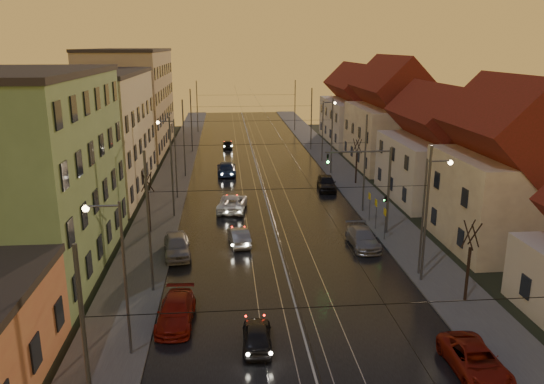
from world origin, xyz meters
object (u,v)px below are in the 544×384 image
object	(u,v)px
driving_car_0	(257,335)
driving_car_1	(239,236)
street_lamp_3	(325,125)
parked_left_3	(177,245)
parked_right_0	(475,361)
parked_right_1	(363,238)
street_lamp_1	(428,205)
street_lamp_0	(118,265)
driving_car_2	(232,203)
parked_right_2	(326,183)
driving_car_3	(227,168)
street_lamp_2	(172,151)
driving_car_4	(228,144)
parked_left_2	(176,312)
traffic_light_mast	(377,180)

from	to	relation	value
driving_car_0	driving_car_1	distance (m)	14.52
driving_car_0	driving_car_1	size ratio (longest dim) A/B	0.93
street_lamp_3	parked_left_3	world-z (taller)	street_lamp_3
parked_right_0	parked_right_1	bearing A→B (deg)	93.88
street_lamp_1	street_lamp_3	bearing A→B (deg)	90.00
street_lamp_0	street_lamp_1	xyz separation A→B (m)	(18.21, 8.00, 0.00)
driving_car_2	parked_right_2	size ratio (longest dim) A/B	1.16
street_lamp_3	driving_car_3	xyz separation A→B (m)	(-12.91, -6.12, -4.11)
street_lamp_1	driving_car_0	size ratio (longest dim) A/B	2.18
street_lamp_1	parked_left_3	xyz separation A→B (m)	(-16.70, 4.92, -4.09)
street_lamp_2	parked_right_0	world-z (taller)	street_lamp_2
street_lamp_2	driving_car_0	world-z (taller)	street_lamp_2
parked_right_1	parked_right_2	bearing A→B (deg)	88.49
street_lamp_3	parked_right_0	size ratio (longest dim) A/B	1.70
street_lamp_2	driving_car_4	bearing A→B (deg)	78.04
street_lamp_0	driving_car_4	distance (m)	54.91
parked_left_3	parked_right_2	bearing A→B (deg)	42.87
street_lamp_1	parked_right_1	bearing A→B (deg)	116.13
street_lamp_3	parked_right_1	size ratio (longest dim) A/B	1.68
driving_car_3	parked_right_0	bearing A→B (deg)	104.82
street_lamp_2	parked_right_1	bearing A→B (deg)	-43.05
driving_car_2	parked_right_1	xyz separation A→B (m)	(9.76, -10.05, -0.05)
driving_car_0	driving_car_2	bearing A→B (deg)	-85.13
street_lamp_1	street_lamp_3	size ratio (longest dim) A/B	1.00
street_lamp_2	parked_right_0	size ratio (longest dim) A/B	1.70
driving_car_1	parked_right_2	size ratio (longest dim) A/B	0.86
street_lamp_2	driving_car_1	size ratio (longest dim) A/B	2.03
street_lamp_2	driving_car_2	world-z (taller)	street_lamp_2
street_lamp_0	street_lamp_1	size ratio (longest dim) A/B	1.00
street_lamp_1	parked_right_1	world-z (taller)	street_lamp_1
street_lamp_2	parked_left_2	bearing A→B (deg)	-84.80
parked_right_2	street_lamp_3	bearing A→B (deg)	85.24
street_lamp_0	street_lamp_2	xyz separation A→B (m)	(0.00, 28.00, 0.00)
traffic_light_mast	street_lamp_1	bearing A→B (deg)	-82.09
parked_left_2	parked_right_2	distance (m)	30.20
street_lamp_2	driving_car_3	size ratio (longest dim) A/B	1.49
street_lamp_3	parked_left_3	bearing A→B (deg)	-118.25
street_lamp_1	traffic_light_mast	bearing A→B (deg)	97.91
driving_car_4	parked_left_3	size ratio (longest dim) A/B	0.79
driving_car_0	driving_car_3	distance (m)	37.60
street_lamp_3	driving_car_0	size ratio (longest dim) A/B	2.18
street_lamp_0	street_lamp_3	distance (m)	47.62
parked_left_3	parked_right_1	size ratio (longest dim) A/B	0.98
street_lamp_3	parked_right_2	bearing A→B (deg)	-99.61
driving_car_1	driving_car_4	xyz separation A→B (m)	(-0.49, 39.65, -0.03)
driving_car_2	parked_right_0	bearing A→B (deg)	119.86
driving_car_0	parked_right_2	bearing A→B (deg)	-104.51
traffic_light_mast	driving_car_0	size ratio (longest dim) A/B	1.96
street_lamp_3	parked_right_0	xyz separation A→B (m)	(-1.60, -46.93, -4.23)
driving_car_2	parked_right_2	world-z (taller)	parked_right_2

